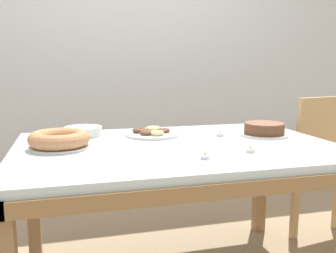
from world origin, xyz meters
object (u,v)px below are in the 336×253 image
object	(u,v)px
pastry_platter	(152,133)
cake_chocolate_round	(264,130)
tealight_near_front	(220,134)
cake_golden_bundt	(59,140)
tealight_right_edge	(251,150)
plate_stack	(83,131)
tealight_centre	(205,157)
chair	(333,163)

from	to	relation	value
pastry_platter	cake_chocolate_round	bearing A→B (deg)	-16.05
tealight_near_front	cake_golden_bundt	bearing A→B (deg)	-173.88
pastry_platter	tealight_right_edge	bearing A→B (deg)	-57.11
plate_stack	tealight_right_edge	bearing A→B (deg)	-40.87
cake_golden_bundt	plate_stack	size ratio (longest dim) A/B	1.35
tealight_near_front	tealight_centre	bearing A→B (deg)	-119.50
chair	cake_chocolate_round	world-z (taller)	chair
cake_golden_bundt	plate_stack	world-z (taller)	cake_golden_bundt
cake_chocolate_round	cake_golden_bundt	xyz separation A→B (m)	(-1.09, -0.04, 0.01)
chair	tealight_centre	world-z (taller)	chair
plate_stack	tealight_near_front	size ratio (longest dim) A/B	5.25
cake_chocolate_round	tealight_centre	world-z (taller)	cake_chocolate_round
plate_stack	tealight_centre	distance (m)	0.82
chair	tealight_centre	size ratio (longest dim) A/B	23.50
tealight_near_front	tealight_right_edge	xyz separation A→B (m)	(-0.02, -0.40, 0.00)
chair	pastry_platter	xyz separation A→B (m)	(-1.18, 0.04, 0.25)
cake_golden_bundt	pastry_platter	world-z (taller)	cake_golden_bundt
cake_chocolate_round	cake_golden_bundt	bearing A→B (deg)	-177.93
tealight_near_front	chair	bearing A→B (deg)	5.58
tealight_near_front	plate_stack	bearing A→B (deg)	163.62
cake_golden_bundt	tealight_centre	xyz separation A→B (m)	(0.59, -0.37, -0.03)
plate_stack	tealight_near_front	bearing A→B (deg)	-16.38
cake_golden_bundt	tealight_right_edge	xyz separation A→B (m)	(0.83, -0.31, -0.03)
plate_stack	tealight_near_front	distance (m)	0.76
tealight_centre	pastry_platter	bearing A→B (deg)	99.30
cake_chocolate_round	tealight_near_front	xyz separation A→B (m)	(-0.24, 0.05, -0.02)
tealight_near_front	tealight_right_edge	distance (m)	0.40
chair	tealight_centre	xyz separation A→B (m)	(-1.08, -0.54, 0.24)
tealight_near_front	tealight_centre	size ratio (longest dim) A/B	1.00
pastry_platter	plate_stack	bearing A→B (deg)	165.83
cake_golden_bundt	tealight_near_front	size ratio (longest dim) A/B	7.11
chair	plate_stack	size ratio (longest dim) A/B	4.48
chair	pastry_platter	world-z (taller)	chair
chair	tealight_right_edge	world-z (taller)	chair
cake_chocolate_round	pastry_platter	distance (m)	0.62
chair	plate_stack	distance (m)	1.58
plate_stack	tealight_near_front	world-z (taller)	plate_stack
cake_chocolate_round	plate_stack	bearing A→B (deg)	164.67
chair	cake_golden_bundt	bearing A→B (deg)	-174.14
pastry_platter	plate_stack	distance (m)	0.39
cake_golden_bundt	tealight_near_front	distance (m)	0.86
tealight_near_front	tealight_right_edge	world-z (taller)	same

